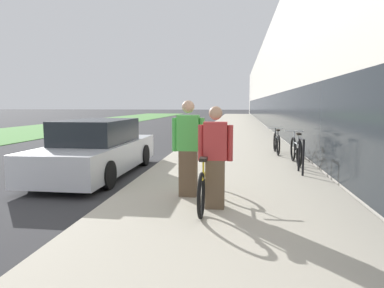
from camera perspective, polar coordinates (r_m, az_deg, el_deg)
name	(u,v)px	position (r m, az deg, el deg)	size (l,w,h in m)	color
sidewalk_slab	(237,128)	(24.52, 7.46, 2.61)	(4.27, 70.00, 0.12)	#B2AA99
storefront_facade	(318,84)	(33.28, 20.23, 9.43)	(10.01, 70.00, 7.24)	#BCB7AD
lawn_strip	(83,124)	(31.55, -17.68, 3.16)	(7.11, 70.00, 0.03)	#518E42
tandem_bicycle	(206,181)	(5.75, 2.41, -6.19)	(0.52, 2.32, 0.85)	black
person_rider	(215,158)	(5.37, 3.90, -2.27)	(0.55, 0.21, 1.61)	brown
person_bystander	(188,148)	(6.07, -0.64, -0.75)	(0.58, 0.23, 1.71)	brown
bike_rack_hoop	(301,152)	(8.51, 17.74, -1.28)	(0.05, 0.60, 0.84)	black
cruiser_bike_nearest	(296,150)	(9.82, 16.95, -1.03)	(0.52, 1.72, 0.89)	black
cruiser_bike_middle	(277,143)	(11.76, 13.92, 0.19)	(0.52, 1.66, 0.84)	black
parked_sedan_curbside	(98,150)	(8.85, -15.46, -0.92)	(1.78, 4.62, 1.38)	silver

